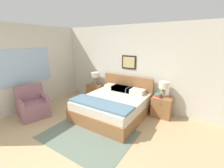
% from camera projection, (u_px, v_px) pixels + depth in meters
% --- Properties ---
extents(ground_plane, '(16.00, 16.00, 0.00)m').
position_uv_depth(ground_plane, '(60.00, 163.00, 2.69)').
color(ground_plane, tan).
extents(wall_back, '(7.71, 0.09, 2.60)m').
position_uv_depth(wall_back, '(133.00, 67.00, 4.81)').
color(wall_back, beige).
rests_on(wall_back, ground_plane).
extents(wall_left, '(0.08, 5.42, 2.60)m').
position_uv_depth(wall_left, '(39.00, 67.00, 4.92)').
color(wall_left, beige).
rests_on(wall_left, ground_plane).
extents(area_rug_main, '(2.03, 1.53, 0.01)m').
position_uv_depth(area_rug_main, '(88.00, 135.00, 3.49)').
color(area_rug_main, slate).
rests_on(area_rug_main, ground_plane).
extents(bed, '(1.74, 1.90, 1.02)m').
position_uv_depth(bed, '(113.00, 105.00, 4.34)').
color(bed, '#936038').
rests_on(bed, ground_plane).
extents(armchair, '(0.83, 0.89, 0.89)m').
position_uv_depth(armchair, '(33.00, 106.00, 4.29)').
color(armchair, '#8E606B').
rests_on(armchair, ground_plane).
extents(nightstand_near_window, '(0.53, 0.45, 0.59)m').
position_uv_depth(nightstand_near_window, '(95.00, 92.00, 5.54)').
color(nightstand_near_window, '#936038').
rests_on(nightstand_near_window, ground_plane).
extents(nightstand_by_door, '(0.53, 0.45, 0.59)m').
position_uv_depth(nightstand_by_door, '(162.00, 107.00, 4.30)').
color(nightstand_by_door, '#936038').
rests_on(nightstand_by_door, ground_plane).
extents(table_lamp_near_window, '(0.28, 0.28, 0.44)m').
position_uv_depth(table_lamp_near_window, '(95.00, 76.00, 5.41)').
color(table_lamp_near_window, gray).
rests_on(table_lamp_near_window, nightstand_near_window).
extents(table_lamp_by_door, '(0.28, 0.28, 0.44)m').
position_uv_depth(table_lamp_by_door, '(164.00, 86.00, 4.15)').
color(table_lamp_by_door, gray).
rests_on(table_lamp_by_door, nightstand_by_door).
extents(book_thick_bottom, '(0.19, 0.27, 0.03)m').
position_uv_depth(book_thick_bottom, '(158.00, 96.00, 4.24)').
color(book_thick_bottom, beige).
rests_on(book_thick_bottom, nightstand_by_door).
extents(book_hardcover_middle, '(0.23, 0.30, 0.04)m').
position_uv_depth(book_hardcover_middle, '(158.00, 95.00, 4.23)').
color(book_hardcover_middle, '#B7332D').
rests_on(book_hardcover_middle, book_thick_bottom).
extents(book_novel_upper, '(0.20, 0.26, 0.03)m').
position_uv_depth(book_novel_upper, '(158.00, 94.00, 4.22)').
color(book_novel_upper, '#4C7551').
rests_on(book_novel_upper, book_hardcover_middle).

